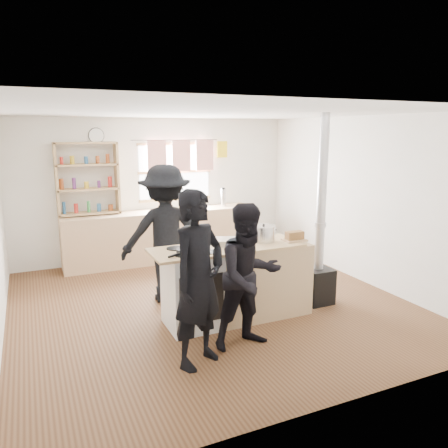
{
  "coord_description": "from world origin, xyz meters",
  "views": [
    {
      "loc": [
        -2.1,
        -5.11,
        2.27
      ],
      "look_at": [
        0.16,
        -0.1,
        1.1
      ],
      "focal_mm": 35.0,
      "sensor_mm": 36.0,
      "label": 1
    }
  ],
  "objects_px": {
    "roast_tray": "(231,241)",
    "bread_board": "(294,237)",
    "person_far": "(166,234)",
    "stockpot_stove": "(199,238)",
    "person_near_left": "(199,279)",
    "thermos": "(223,198)",
    "skillet_greens": "(188,251)",
    "person_near_right": "(249,277)",
    "cooking_island": "(238,282)",
    "stockpot_counter": "(263,233)",
    "flue_heater": "(319,256)"
  },
  "relations": [
    {
      "from": "roast_tray",
      "to": "bread_board",
      "type": "height_order",
      "value": "bread_board"
    },
    {
      "from": "person_far",
      "to": "stockpot_stove",
      "type": "bearing_deg",
      "value": 115.39
    },
    {
      "from": "bread_board",
      "to": "person_far",
      "type": "xyz_separation_m",
      "value": [
        -1.35,
        1.06,
        -0.06
      ]
    },
    {
      "from": "person_near_left",
      "to": "thermos",
      "type": "bearing_deg",
      "value": 34.7
    },
    {
      "from": "skillet_greens",
      "to": "roast_tray",
      "type": "distance_m",
      "value": 0.61
    },
    {
      "from": "person_near_right",
      "to": "person_near_left",
      "type": "bearing_deg",
      "value": -172.33
    },
    {
      "from": "skillet_greens",
      "to": "bread_board",
      "type": "distance_m",
      "value": 1.41
    },
    {
      "from": "skillet_greens",
      "to": "person_near_right",
      "type": "distance_m",
      "value": 0.79
    },
    {
      "from": "roast_tray",
      "to": "bread_board",
      "type": "distance_m",
      "value": 0.82
    },
    {
      "from": "skillet_greens",
      "to": "person_far",
      "type": "distance_m",
      "value": 1.04
    },
    {
      "from": "cooking_island",
      "to": "person_near_right",
      "type": "height_order",
      "value": "person_near_right"
    },
    {
      "from": "roast_tray",
      "to": "person_near_left",
      "type": "xyz_separation_m",
      "value": [
        -0.75,
        -0.87,
        -0.1
      ]
    },
    {
      "from": "skillet_greens",
      "to": "stockpot_counter",
      "type": "relative_size",
      "value": 1.18
    },
    {
      "from": "cooking_island",
      "to": "flue_heater",
      "type": "relative_size",
      "value": 0.79
    },
    {
      "from": "roast_tray",
      "to": "person_near_right",
      "type": "xyz_separation_m",
      "value": [
        -0.14,
        -0.75,
        -0.19
      ]
    },
    {
      "from": "bread_board",
      "to": "thermos",
      "type": "bearing_deg",
      "value": 83.74
    },
    {
      "from": "roast_tray",
      "to": "stockpot_stove",
      "type": "distance_m",
      "value": 0.39
    },
    {
      "from": "stockpot_stove",
      "to": "cooking_island",
      "type": "bearing_deg",
      "value": -27.52
    },
    {
      "from": "thermos",
      "to": "person_near_left",
      "type": "distance_m",
      "value": 4.05
    },
    {
      "from": "skillet_greens",
      "to": "stockpot_stove",
      "type": "relative_size",
      "value": 1.67
    },
    {
      "from": "skillet_greens",
      "to": "roast_tray",
      "type": "relative_size",
      "value": 0.76
    },
    {
      "from": "bread_board",
      "to": "person_far",
      "type": "bearing_deg",
      "value": 141.79
    },
    {
      "from": "bread_board",
      "to": "person_near_right",
      "type": "bearing_deg",
      "value": -147.8
    },
    {
      "from": "roast_tray",
      "to": "bread_board",
      "type": "bearing_deg",
      "value": -10.92
    },
    {
      "from": "stockpot_counter",
      "to": "stockpot_stove",
      "type": "bearing_deg",
      "value": 167.13
    },
    {
      "from": "cooking_island",
      "to": "person_near_left",
      "type": "height_order",
      "value": "person_near_left"
    },
    {
      "from": "flue_heater",
      "to": "person_near_right",
      "type": "height_order",
      "value": "flue_heater"
    },
    {
      "from": "stockpot_counter",
      "to": "person_near_right",
      "type": "bearing_deg",
      "value": -128.32
    },
    {
      "from": "stockpot_counter",
      "to": "skillet_greens",
      "type": "bearing_deg",
      "value": -173.37
    },
    {
      "from": "skillet_greens",
      "to": "person_far",
      "type": "height_order",
      "value": "person_far"
    },
    {
      "from": "cooking_island",
      "to": "flue_heater",
      "type": "bearing_deg",
      "value": -0.5
    },
    {
      "from": "person_near_left",
      "to": "roast_tray",
      "type": "bearing_deg",
      "value": 21.6
    },
    {
      "from": "thermos",
      "to": "stockpot_stove",
      "type": "distance_m",
      "value": 2.94
    },
    {
      "from": "stockpot_counter",
      "to": "person_near_left",
      "type": "xyz_separation_m",
      "value": [
        -1.19,
        -0.86,
        -0.15
      ]
    },
    {
      "from": "thermos",
      "to": "bread_board",
      "type": "xyz_separation_m",
      "value": [
        -0.32,
        -2.87,
        -0.08
      ]
    },
    {
      "from": "thermos",
      "to": "person_far",
      "type": "distance_m",
      "value": 2.46
    },
    {
      "from": "stockpot_stove",
      "to": "bread_board",
      "type": "xyz_separation_m",
      "value": [
        1.16,
        -0.32,
        -0.03
      ]
    },
    {
      "from": "flue_heater",
      "to": "person_near_left",
      "type": "xyz_separation_m",
      "value": [
        -2.01,
        -0.81,
        0.22
      ]
    },
    {
      "from": "stockpot_stove",
      "to": "bread_board",
      "type": "bearing_deg",
      "value": -15.58
    },
    {
      "from": "person_near_right",
      "to": "person_far",
      "type": "distance_m",
      "value": 1.71
    },
    {
      "from": "skillet_greens",
      "to": "roast_tray",
      "type": "height_order",
      "value": "roast_tray"
    },
    {
      "from": "thermos",
      "to": "stockpot_counter",
      "type": "bearing_deg",
      "value": -103.96
    },
    {
      "from": "person_near_right",
      "to": "cooking_island",
      "type": "bearing_deg",
      "value": 69.55
    },
    {
      "from": "stockpot_counter",
      "to": "person_far",
      "type": "distance_m",
      "value": 1.35
    },
    {
      "from": "thermos",
      "to": "stockpot_stove",
      "type": "xyz_separation_m",
      "value": [
        -1.47,
        -2.55,
        -0.06
      ]
    },
    {
      "from": "stockpot_stove",
      "to": "person_near_right",
      "type": "relative_size",
      "value": 0.13
    },
    {
      "from": "bread_board",
      "to": "flue_heater",
      "type": "height_order",
      "value": "flue_heater"
    },
    {
      "from": "cooking_island",
      "to": "person_near_left",
      "type": "relative_size",
      "value": 1.13
    },
    {
      "from": "person_far",
      "to": "flue_heater",
      "type": "bearing_deg",
      "value": 162.63
    },
    {
      "from": "bread_board",
      "to": "person_near_left",
      "type": "distance_m",
      "value": 1.72
    }
  ]
}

